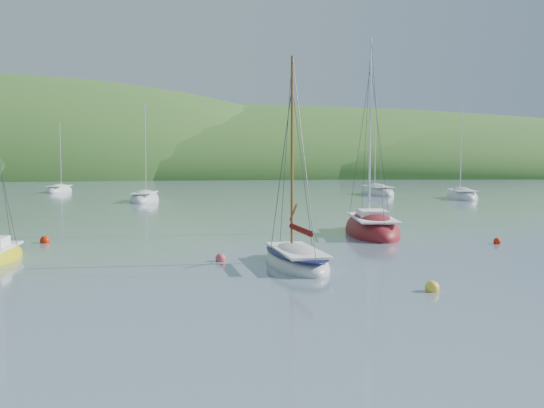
{
  "coord_description": "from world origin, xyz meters",
  "views": [
    {
      "loc": [
        -3.76,
        -22.06,
        4.26
      ],
      "look_at": [
        0.92,
        8.0,
        2.13
      ],
      "focal_mm": 40.0,
      "sensor_mm": 36.0,
      "label": 1
    }
  ],
  "objects": [
    {
      "name": "ground",
      "position": [
        0.0,
        0.0,
        0.0
      ],
      "size": [
        700.0,
        700.0,
        0.0
      ],
      "primitive_type": "plane",
      "color": "slate",
      "rests_on": "ground"
    },
    {
      "name": "sloop_red",
      "position": [
        7.48,
        12.01,
        0.23
      ],
      "size": [
        4.23,
        8.87,
        12.6
      ],
      "rotation": [
        0.0,
        0.0,
        -0.16
      ],
      "color": "maroon",
      "rests_on": "ground"
    },
    {
      "name": "distant_sloop_d",
      "position": [
        28.49,
        43.15,
        0.2
      ],
      "size": [
        5.03,
        8.99,
        12.15
      ],
      "rotation": [
        0.0,
        0.0,
        -0.25
      ],
      "color": "silver",
      "rests_on": "ground"
    },
    {
      "name": "daysailer_white",
      "position": [
        1.02,
        2.18,
        0.21
      ],
      "size": [
        2.58,
        6.15,
        9.26
      ],
      "rotation": [
        0.0,
        0.0,
        0.06
      ],
      "color": "silver",
      "rests_on": "ground"
    },
    {
      "name": "mooring_buoys",
      "position": [
        -0.85,
        4.67,
        0.12
      ],
      "size": [
        23.75,
        14.9,
        0.5
      ],
      "color": "yellow",
      "rests_on": "ground"
    },
    {
      "name": "distant_sloop_a",
      "position": [
        -7.3,
        44.05,
        0.19
      ],
      "size": [
        3.65,
        8.25,
        11.42
      ],
      "rotation": [
        0.0,
        0.0,
        -0.11
      ],
      "color": "silver",
      "rests_on": "ground"
    },
    {
      "name": "shoreline_hills",
      "position": [
        -9.66,
        172.42,
        0.0
      ],
      "size": [
        690.0,
        135.0,
        56.0
      ],
      "color": "#2E6827",
      "rests_on": "ground"
    },
    {
      "name": "distant_sloop_c",
      "position": [
        -20.12,
        65.76,
        0.18
      ],
      "size": [
        3.61,
        7.73,
        10.63
      ],
      "rotation": [
        0.0,
        0.0,
        -0.14
      ],
      "color": "silver",
      "rests_on": "ground"
    },
    {
      "name": "distant_sloop_b",
      "position": [
        21.58,
        52.64,
        0.21
      ],
      "size": [
        3.64,
        9.46,
        13.32
      ],
      "rotation": [
        0.0,
        0.0,
        -0.04
      ],
      "color": "silver",
      "rests_on": "ground"
    }
  ]
}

